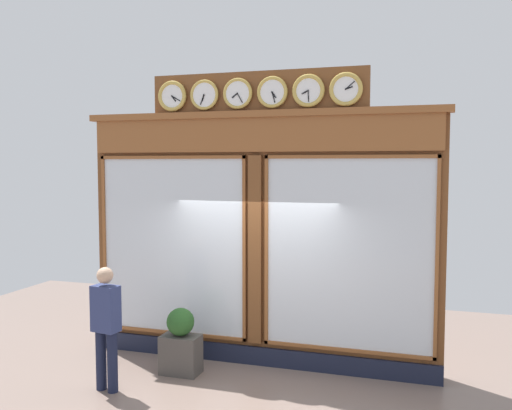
{
  "coord_description": "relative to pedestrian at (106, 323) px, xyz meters",
  "views": [
    {
      "loc": [
        -2.5,
        7.93,
        3.07
      ],
      "look_at": [
        0.0,
        0.0,
        2.45
      ],
      "focal_mm": 39.03,
      "sensor_mm": 36.0,
      "label": 1
    }
  ],
  "objects": [
    {
      "name": "shop_facade",
      "position": [
        -1.62,
        -1.68,
        1.05
      ],
      "size": [
        5.56,
        0.42,
        4.43
      ],
      "color": "brown",
      "rests_on": "ground_plane"
    },
    {
      "name": "pedestrian",
      "position": [
        0.0,
        0.0,
        0.0
      ],
      "size": [
        0.39,
        0.28,
        1.69
      ],
      "color": "#191E38",
      "rests_on": "ground_plane"
    },
    {
      "name": "planter_box",
      "position": [
        -0.69,
        -0.86,
        -0.65
      ],
      "size": [
        0.56,
        0.36,
        0.57
      ],
      "primitive_type": "cube",
      "color": "#4C4742",
      "rests_on": "ground_plane"
    },
    {
      "name": "planter_shrub",
      "position": [
        -0.69,
        -0.86,
        -0.16
      ],
      "size": [
        0.41,
        0.41,
        0.41
      ],
      "primitive_type": "sphere",
      "color": "#285623",
      "rests_on": "planter_box"
    }
  ]
}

